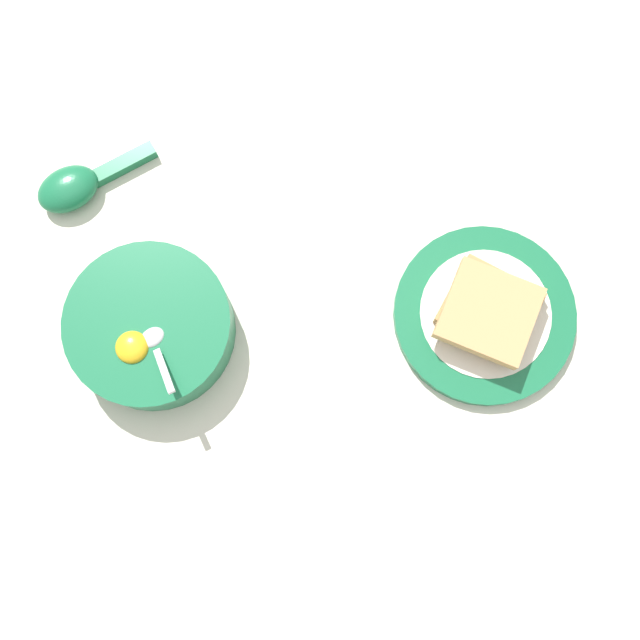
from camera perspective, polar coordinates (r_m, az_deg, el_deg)
name	(u,v)px	position (r m, az deg, el deg)	size (l,w,h in m)	color
ground_plane	(293,273)	(0.83, -2.08, 3.60)	(3.00, 3.00, 0.00)	silver
egg_bowl	(150,327)	(0.81, -12.79, -0.51)	(0.17, 0.17, 0.08)	#196B42
toast_plate	(484,315)	(0.83, 12.41, 0.40)	(0.20, 0.20, 0.02)	#196B42
toast_sandwich	(489,311)	(0.80, 12.78, 0.71)	(0.13, 0.13, 0.03)	tan
soup_spoon	(76,186)	(0.89, -18.11, 9.70)	(0.14, 0.05, 0.03)	#196B42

